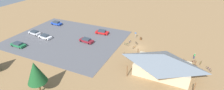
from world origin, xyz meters
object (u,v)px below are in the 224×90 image
Objects in this scene: bicycle_teal_front_row at (125,55)px; car_silver_by_curb at (35,33)px; visitor_at_bikes at (194,56)px; bicycle_blue_lone_west at (195,67)px; bicycle_yellow_lone_east at (201,63)px; car_blue_inner_stall at (56,23)px; bicycle_silver_edge_south at (138,55)px; lot_sign at (135,34)px; car_maroon_end_stall at (86,40)px; bicycle_purple_yard_center at (209,69)px; bicycle_red_back_row at (193,62)px; bicycle_black_yard_left at (136,43)px; bicycle_blue_yard_right at (130,42)px; car_white_second_row at (45,37)px; bike_pavilion at (163,63)px; trash_bin at (141,39)px; car_red_mid_lot at (102,32)px; bicycle_orange_edge_north at (183,60)px; pine_center at (36,72)px; bicycle_orange_near_porch at (134,47)px; car_green_front_row at (18,45)px; bicycle_white_mid_cluster at (132,56)px; bicycle_green_trailside at (127,44)px.

bicycle_teal_front_row is 0.31× the size of car_silver_by_curb.
visitor_at_bikes is at bearing -173.60° from car_silver_by_curb.
bicycle_yellow_lone_east is at bearing -119.12° from bicycle_blue_lone_west.
bicycle_silver_edge_south is at bearing 165.60° from car_blue_inner_stall.
lot_sign is 0.45× the size of car_maroon_end_stall.
bicycle_blue_lone_west is 4.64m from visitor_at_bikes.
bicycle_silver_edge_south is 1.26× the size of bicycle_purple_yard_center.
car_blue_inner_stall is at bearing -9.21° from bicycle_purple_yard_center.
lot_sign is at bearing -178.11° from car_blue_inner_stall.
bicycle_black_yard_left reaches higher than bicycle_red_back_row.
bicycle_black_yard_left is 0.73× the size of bicycle_blue_yard_right.
car_silver_by_curb is 5.77m from car_white_second_row.
bike_pavilion is 18.17m from trash_bin.
bicycle_red_back_row is 0.30× the size of car_red_mid_lot.
bicycle_orange_edge_north is 6.16m from bicycle_purple_yard_center.
bicycle_black_yard_left is (0.32, 3.67, -0.07)m from trash_bin.
pine_center is 5.11× the size of bicycle_red_back_row.
bicycle_red_back_row is at bearing -130.43° from bike_pavilion.
car_blue_inner_stall is at bearing -66.67° from car_white_second_row.
bike_pavilion is at bearing 120.79° from trash_bin.
bicycle_yellow_lone_east reaches higher than bicycle_blue_lone_west.
bicycle_orange_near_porch reaches higher than bicycle_silver_edge_south.
bicycle_blue_lone_west is at bearing 9.52° from bicycle_purple_yard_center.
car_white_second_row is (-3.33, -7.67, 0.01)m from car_green_front_row.
bicycle_teal_front_row is 14.22m from car_maroon_end_stall.
car_white_second_row reaches higher than bicycle_black_yard_left.
visitor_at_bikes reaches higher than bicycle_blue_yard_right.
bike_pavilion is 45.90m from car_blue_inner_stall.
bicycle_white_mid_cluster is at bearing 113.30° from bicycle_blue_yard_right.
lot_sign is 21.24m from bicycle_yellow_lone_east.
visitor_at_bikes is at bearing 174.75° from car_blue_inner_stall.
car_green_front_row is (-1.57, 19.04, -0.05)m from car_blue_inner_stall.
bicycle_black_yard_left is at bearing -112.96° from pine_center.
bicycle_blue_lone_west is at bearing -142.27° from bike_pavilion.
car_red_mid_lot is (27.17, -6.95, 0.37)m from bicycle_orange_edge_north.
pine_center is 1.47× the size of car_maroon_end_stall.
lot_sign is 11.16m from bicycle_silver_edge_south.
bicycle_silver_edge_south is 0.99× the size of bicycle_orange_near_porch.
bicycle_orange_edge_north is 11.63m from bicycle_silver_edge_south.
car_green_front_row is at bearing 15.70° from bicycle_silver_edge_south.
bicycle_white_mid_cluster is at bearing 13.62° from bicycle_yellow_lone_east.
trash_bin is at bearing -116.83° from bicycle_green_trailside.
bicycle_white_mid_cluster is 0.36× the size of car_red_mid_lot.
bicycle_orange_edge_north is 1.22× the size of bicycle_teal_front_row.
car_red_mid_lot is at bearing -16.42° from bicycle_blue_lone_west.
trash_bin is 0.54× the size of bicycle_yellow_lone_east.
bicycle_silver_edge_south is 0.35× the size of car_green_front_row.
car_silver_by_curb is 1.00× the size of car_green_front_row.
bicycle_green_trailside is (18.92, -1.77, 0.03)m from bicycle_red_back_row.
lot_sign is at bearing -24.47° from bicycle_purple_yard_center.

